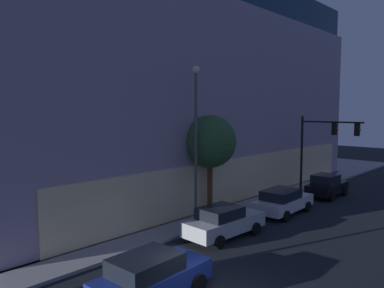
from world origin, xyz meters
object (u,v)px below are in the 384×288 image
object	(u,v)px
car_silver	(223,222)
car_white	(283,201)
sidewalk_tree	(210,142)
car_blue	(151,276)
car_black	(327,186)
street_lamp_sidewalk	(196,126)
modern_building	(114,94)
traffic_light_far_corner	(324,139)

from	to	relation	value
car_silver	car_white	distance (m)	5.98
sidewalk_tree	car_blue	xyz separation A→B (m)	(-9.22, -5.24, -3.72)
sidewalk_tree	car_white	bearing A→B (deg)	-41.74
car_white	car_black	xyz separation A→B (m)	(6.36, -0.08, 0.06)
car_blue	car_white	bearing A→B (deg)	9.72
street_lamp_sidewalk	car_black	size ratio (longest dim) A/B	2.17
car_silver	sidewalk_tree	bearing A→B (deg)	50.63
car_silver	modern_building	bearing A→B (deg)	70.19
sidewalk_tree	car_blue	bearing A→B (deg)	-150.36
traffic_light_far_corner	car_white	size ratio (longest dim) A/B	1.25
car_blue	street_lamp_sidewalk	bearing A→B (deg)	32.74
modern_building	car_black	size ratio (longest dim) A/B	8.25
street_lamp_sidewalk	car_silver	size ratio (longest dim) A/B	1.88
street_lamp_sidewalk	car_blue	xyz separation A→B (m)	(-7.41, -4.77, -4.75)
street_lamp_sidewalk	car_white	distance (m)	7.57
sidewalk_tree	car_silver	distance (m)	5.49
street_lamp_sidewalk	sidewalk_tree	world-z (taller)	street_lamp_sidewalk
traffic_light_far_corner	car_silver	xyz separation A→B (m)	(-12.56, -0.33, -3.53)
street_lamp_sidewalk	car_blue	distance (m)	10.01
traffic_light_far_corner	car_silver	distance (m)	13.05
traffic_light_far_corner	car_blue	bearing A→B (deg)	-172.64
car_silver	traffic_light_far_corner	bearing A→B (deg)	1.52
sidewalk_tree	car_blue	world-z (taller)	sidewalk_tree
modern_building	car_blue	bearing A→B (deg)	-122.44
car_blue	car_black	world-z (taller)	car_black
car_blue	car_white	distance (m)	12.85
sidewalk_tree	car_black	xyz separation A→B (m)	(9.80, -3.16, -3.71)
car_white	car_black	size ratio (longest dim) A/B	1.17
street_lamp_sidewalk	car_silver	bearing A→B (deg)	-105.63
modern_building	car_black	distance (m)	21.36
street_lamp_sidewalk	car_black	world-z (taller)	street_lamp_sidewalk
car_blue	car_white	world-z (taller)	car_blue
car_black	traffic_light_far_corner	bearing A→B (deg)	61.53
modern_building	car_silver	bearing A→B (deg)	-109.81
traffic_light_far_corner	car_silver	size ratio (longest dim) A/B	1.26
sidewalk_tree	car_silver	world-z (taller)	sidewalk_tree
car_blue	car_black	xyz separation A→B (m)	(19.02, 2.09, 0.02)
car_white	traffic_light_far_corner	bearing A→B (deg)	2.76
car_blue	car_black	distance (m)	19.13
sidewalk_tree	street_lamp_sidewalk	bearing A→B (deg)	-165.15
car_silver	car_blue	bearing A→B (deg)	-162.14
car_blue	car_white	size ratio (longest dim) A/B	0.92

